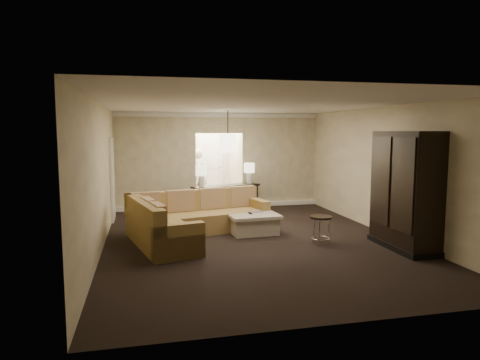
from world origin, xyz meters
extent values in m
plane|color=black|center=(0.00, 0.00, 0.00)|extent=(8.00, 8.00, 0.00)
cube|color=beige|center=(0.00, 4.00, 1.40)|extent=(6.00, 0.04, 2.80)
cube|color=beige|center=(0.00, -4.00, 1.40)|extent=(6.00, 0.04, 2.80)
cube|color=beige|center=(-3.00, 0.00, 1.40)|extent=(0.04, 8.00, 2.80)
cube|color=beige|center=(3.00, 0.00, 1.40)|extent=(0.04, 8.00, 2.80)
cube|color=white|center=(0.00, 0.00, 2.80)|extent=(6.00, 8.00, 0.02)
cube|color=white|center=(0.00, 3.95, 2.73)|extent=(6.00, 0.10, 0.12)
cube|color=white|center=(0.00, 3.95, 0.06)|extent=(6.00, 0.10, 0.12)
cube|color=white|center=(-2.97, 2.80, 1.05)|extent=(0.05, 0.90, 2.10)
cube|color=white|center=(0.00, 5.00, 0.00)|extent=(1.40, 2.00, 0.01)
cube|color=#F7F3CA|center=(-0.70, 5.00, 1.40)|extent=(0.04, 2.00, 2.80)
cube|color=#F7F3CA|center=(0.70, 5.00, 1.40)|extent=(0.04, 2.00, 2.80)
cube|color=#F7F3CA|center=(0.00, 6.00, 1.40)|extent=(1.40, 0.04, 2.80)
cube|color=white|center=(0.00, 5.97, 1.05)|extent=(0.90, 0.05, 2.10)
cube|color=brown|center=(-0.98, 1.01, 0.22)|extent=(3.26, 1.63, 0.44)
cube|color=brown|center=(-1.77, -0.41, 0.22)|extent=(1.25, 1.64, 0.44)
cube|color=brown|center=(-1.06, 1.34, 0.68)|extent=(3.10, 0.96, 0.48)
cube|color=brown|center=(-2.23, 0.02, 0.68)|extent=(0.82, 2.49, 0.48)
cube|color=brown|center=(0.44, 1.34, 0.32)|extent=(0.42, 0.96, 0.65)
cube|color=brown|center=(-1.63, -1.02, 0.32)|extent=(0.96, 0.42, 0.65)
cube|color=#92724D|center=(-2.16, 1.03, 0.70)|extent=(0.67, 0.31, 0.48)
cube|color=#92724D|center=(-1.40, 1.21, 0.70)|extent=(0.67, 0.31, 0.48)
cube|color=#92724D|center=(-0.64, 1.39, 0.70)|extent=(0.67, 0.31, 0.48)
cube|color=#92724D|center=(0.12, 1.57, 0.70)|extent=(0.67, 0.31, 0.48)
cube|color=#92724D|center=(-2.13, 0.15, 0.70)|extent=(0.31, 0.65, 0.48)
cube|color=#92724D|center=(-1.96, -0.56, 0.70)|extent=(0.31, 0.65, 0.48)
cube|color=beige|center=(0.15, 0.72, 0.19)|extent=(1.04, 1.04, 0.37)
cube|color=beige|center=(0.15, 0.72, 0.40)|extent=(1.16, 1.16, 0.07)
cube|color=black|center=(0.10, 0.66, 0.45)|extent=(0.07, 0.18, 0.02)
cube|color=beige|center=(0.30, 0.89, 0.44)|extent=(0.26, 0.34, 0.01)
cube|color=black|center=(0.04, 3.20, 0.74)|extent=(2.02, 1.05, 0.05)
cube|color=black|center=(-0.81, 2.91, 0.36)|extent=(0.20, 0.41, 0.72)
cube|color=black|center=(0.90, 3.48, 0.36)|extent=(0.20, 0.41, 0.72)
cube|color=black|center=(0.04, 3.20, 0.11)|extent=(1.92, 0.98, 0.04)
cube|color=black|center=(2.70, -1.22, 1.13)|extent=(0.62, 1.51, 2.26)
cube|color=black|center=(2.38, -1.60, 1.29)|extent=(0.03, 0.67, 1.72)
cube|color=black|center=(2.38, -0.85, 1.29)|extent=(0.03, 0.67, 1.72)
cube|color=black|center=(2.70, -1.22, 0.05)|extent=(0.67, 1.57, 0.11)
cylinder|color=black|center=(1.27, -0.53, 0.54)|extent=(0.45, 0.45, 0.04)
torus|color=silver|center=(1.27, -0.53, 0.10)|extent=(0.37, 0.37, 0.02)
cylinder|color=silver|center=(1.44, -0.54, 0.26)|extent=(0.02, 0.02, 0.53)
cylinder|color=silver|center=(1.19, -0.38, 0.26)|extent=(0.02, 0.02, 0.53)
cylinder|color=silver|center=(1.18, -0.68, 0.26)|extent=(0.02, 0.02, 0.53)
cylinder|color=white|center=(-0.68, 2.96, 0.92)|extent=(0.14, 0.14, 0.31)
cylinder|color=#FEEBBE|center=(-0.68, 2.96, 1.21)|extent=(0.31, 0.31, 0.27)
cylinder|color=white|center=(0.77, 3.44, 0.92)|extent=(0.14, 0.14, 0.31)
cylinder|color=#FEEBBE|center=(0.77, 3.44, 1.21)|extent=(0.31, 0.31, 0.27)
cylinder|color=black|center=(0.00, 2.70, 2.50)|extent=(0.02, 0.02, 0.60)
cube|color=beige|center=(0.00, 2.70, 1.95)|extent=(0.38, 0.38, 0.48)
imported|color=beige|center=(-0.45, 5.60, 0.94)|extent=(0.74, 0.55, 1.89)
camera|label=1|loc=(-2.20, -8.42, 2.26)|focal=32.00mm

